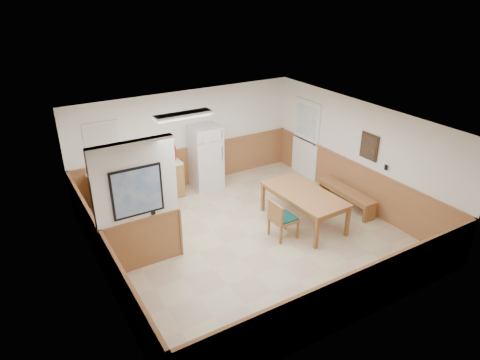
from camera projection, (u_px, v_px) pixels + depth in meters
ground at (249, 236)px, 9.08m from camera, size 6.00×6.00×0.00m
ceiling at (250, 123)px, 8.01m from camera, size 6.00×6.00×0.02m
back_wall at (187, 139)px, 10.87m from camera, size 6.00×0.02×2.50m
right_wall at (359, 154)px, 9.94m from camera, size 0.02×6.00×2.50m
left_wall at (98, 223)px, 7.16m from camera, size 0.02×6.00×2.50m
wainscot_back at (189, 166)px, 11.18m from camera, size 6.00×0.04×1.00m
wainscot_right at (355, 184)px, 10.25m from camera, size 0.04×6.00×1.00m
wainscot_left at (105, 260)px, 7.49m from camera, size 0.04×6.00×1.00m
partition_wall at (138, 208)px, 7.66m from camera, size 1.50×0.20×2.50m
kitchen_counter at (149, 182)px, 10.41m from camera, size 2.20×0.61×1.00m
exterior_door at (306, 139)px, 11.48m from camera, size 0.07×1.02×2.15m
kitchen_window at (103, 143)px, 9.75m from camera, size 0.80×0.04×1.00m
wall_painting at (369, 147)px, 9.56m from camera, size 0.04×0.50×0.60m
fluorescent_fixture at (183, 115)px, 8.67m from camera, size 1.20×0.30×0.09m
refrigerator at (206, 157)px, 10.92m from camera, size 0.75×0.73×1.64m
dining_table at (304, 196)px, 9.31m from camera, size 1.05×2.00×0.75m
dining_bench at (346, 193)px, 10.13m from camera, size 0.42×1.69×0.45m
dining_chair at (280, 217)px, 8.82m from camera, size 0.69×0.49×0.85m
fire_extinguisher at (174, 153)px, 10.45m from camera, size 0.15×0.15×0.45m
soap_bottle at (103, 171)px, 9.70m from camera, size 0.08×0.08×0.21m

